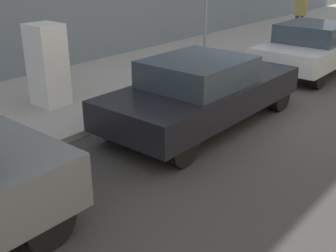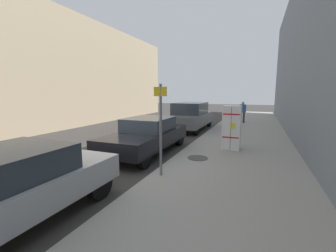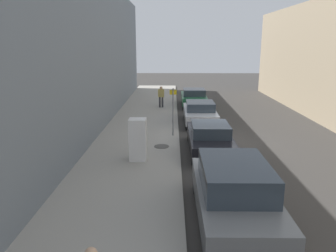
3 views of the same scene
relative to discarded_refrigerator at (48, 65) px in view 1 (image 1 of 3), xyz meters
The scene contains 8 objects.
ground_plane 4.76m from the discarded_refrigerator, 38.95° to the left, with size 80.00×80.00×0.00m, color #383533.
sidewalk_slab 3.09m from the discarded_refrigerator, 96.80° to the left, with size 4.22×44.00×0.12m, color #9E998E.
discarded_refrigerator is the anchor object (origin of this frame).
manhole_cover 2.18m from the discarded_refrigerator, 63.06° to the left, with size 0.70×0.70×0.02m, color #47443F.
street_sign_post 4.04m from the discarded_refrigerator, 68.93° to the left, with size 0.36×0.07×2.47m.
pedestrian_standing_near 11.62m from the discarded_refrigerator, 87.27° to the left, with size 0.46×0.22×1.58m.
parked_sedan_dark 3.39m from the discarded_refrigerator, 23.92° to the left, with size 1.84×4.57×1.38m.
parked_sedan_silver 7.56m from the discarded_refrigerator, 65.88° to the left, with size 1.88×4.53×1.39m.
Camera 1 is at (3.98, -8.02, 3.17)m, focal length 45.00 mm.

